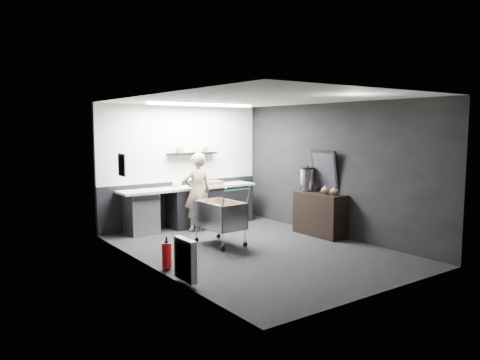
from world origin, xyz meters
TOP-DOWN VIEW (x-y plane):
  - floor at (0.00, 0.00)m, footprint 5.50×5.50m
  - ceiling at (0.00, 0.00)m, footprint 5.50×5.50m
  - wall_back at (0.00, 2.75)m, footprint 5.50×0.00m
  - wall_front at (0.00, -2.75)m, footprint 5.50×0.00m
  - wall_left at (-2.00, 0.00)m, footprint 0.00×5.50m
  - wall_right at (2.00, 0.00)m, footprint 0.00×5.50m
  - kitchen_wall_panel at (0.00, 2.73)m, footprint 3.95×0.02m
  - dado_panel at (0.00, 2.73)m, footprint 3.95×0.02m
  - floating_shelf at (0.20, 2.62)m, footprint 1.20×0.22m
  - wall_clock at (1.40, 2.72)m, footprint 0.20×0.03m
  - poster at (-1.98, 1.30)m, footprint 0.02×0.30m
  - poster_red_band at (-1.98, 1.30)m, footprint 0.02×0.22m
  - radiator at (-1.94, -0.90)m, footprint 0.10×0.50m
  - ceiling_strip at (0.00, 1.85)m, footprint 2.40×0.20m
  - prep_counter at (0.14, 2.42)m, footprint 3.20×0.61m
  - person at (-0.06, 1.97)m, footprint 0.66×0.48m
  - shopping_cart at (-0.32, 0.68)m, footprint 0.65×1.03m
  - sideboard at (1.77, 0.17)m, footprint 0.50×1.16m
  - fire_extinguisher at (-1.85, -0.13)m, footprint 0.15×0.15m
  - cardboard_box at (0.51, 2.37)m, footprint 0.53×0.43m
  - pink_tub at (0.32, 2.42)m, footprint 0.17×0.17m
  - white_container at (-0.32, 2.37)m, footprint 0.18×0.15m

SIDE VIEW (x-z plane):
  - floor at x=0.00m, z-range 0.00..0.00m
  - fire_extinguisher at x=-1.85m, z-range -0.01..0.49m
  - radiator at x=-1.94m, z-range 0.05..0.65m
  - prep_counter at x=0.14m, z-range 0.01..0.91m
  - dado_panel at x=0.00m, z-range 0.00..1.00m
  - shopping_cart at x=-0.32m, z-range -0.03..1.08m
  - sideboard at x=1.77m, z-range -0.32..1.43m
  - person at x=-0.06m, z-range 0.00..1.67m
  - cardboard_box at x=0.51m, z-range 0.90..1.00m
  - white_container at x=-0.32m, z-range 0.90..1.04m
  - pink_tub at x=0.32m, z-range 0.90..1.07m
  - wall_back at x=0.00m, z-range -1.40..4.10m
  - wall_front at x=0.00m, z-range -1.40..4.10m
  - wall_left at x=-2.00m, z-range -1.40..4.10m
  - wall_right at x=2.00m, z-range -1.40..4.10m
  - poster at x=-1.98m, z-range 1.35..1.75m
  - floating_shelf at x=0.20m, z-range 1.60..1.64m
  - poster_red_band at x=-1.98m, z-range 1.57..1.67m
  - kitchen_wall_panel at x=0.00m, z-range 1.00..2.70m
  - wall_clock at x=1.40m, z-range 2.05..2.25m
  - ceiling_strip at x=0.00m, z-range 2.65..2.69m
  - ceiling at x=0.00m, z-range 2.70..2.70m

